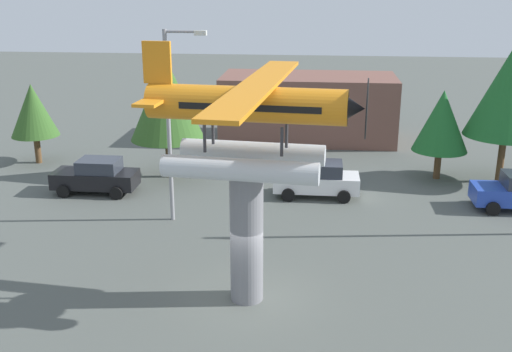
# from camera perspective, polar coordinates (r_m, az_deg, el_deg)

# --- Properties ---
(ground_plane) EXTENTS (140.00, 140.00, 0.00)m
(ground_plane) POSITION_cam_1_polar(r_m,az_deg,el_deg) (21.04, -0.86, -11.39)
(ground_plane) COLOR #515651
(display_pedestal) EXTENTS (1.10, 1.10, 4.53)m
(display_pedestal) POSITION_cam_1_polar(r_m,az_deg,el_deg) (20.02, -0.89, -5.73)
(display_pedestal) COLOR slate
(display_pedestal) RESTS_ON ground
(floatplane_monument) EXTENTS (7.00, 10.46, 4.00)m
(floatplane_monument) POSITION_cam_1_polar(r_m,az_deg,el_deg) (18.76, -0.55, 5.32)
(floatplane_monument) COLOR silver
(floatplane_monument) RESTS_ON display_pedestal
(car_near_black) EXTENTS (4.20, 2.02, 1.76)m
(car_near_black) POSITION_cam_1_polar(r_m,az_deg,el_deg) (31.63, -14.77, 0.01)
(car_near_black) COLOR black
(car_near_black) RESTS_ON ground
(car_mid_white) EXTENTS (4.20, 2.02, 1.76)m
(car_mid_white) POSITION_cam_1_polar(r_m,az_deg,el_deg) (30.24, 5.81, -0.30)
(car_mid_white) COLOR white
(car_mid_white) RESTS_ON ground
(streetlight_primary) EXTENTS (1.84, 0.28, 8.40)m
(streetlight_primary) POSITION_cam_1_polar(r_m,az_deg,el_deg) (26.25, -7.86, 5.77)
(streetlight_primary) COLOR gray
(streetlight_primary) RESTS_ON ground
(storefront_building) EXTENTS (11.45, 5.38, 4.29)m
(storefront_building) POSITION_cam_1_polar(r_m,az_deg,el_deg) (41.03, 4.91, 6.43)
(storefront_building) COLOR brown
(storefront_building) RESTS_ON ground
(tree_west) EXTENTS (2.72, 2.72, 4.67)m
(tree_west) POSITION_cam_1_polar(r_m,az_deg,el_deg) (37.39, -20.21, 5.80)
(tree_west) COLOR brown
(tree_west) RESTS_ON ground
(tree_east) EXTENTS (3.95, 3.95, 6.53)m
(tree_east) POSITION_cam_1_polar(r_m,az_deg,el_deg) (32.60, -8.42, 7.20)
(tree_east) COLOR brown
(tree_east) RESTS_ON ground
(tree_center_back) EXTENTS (2.93, 2.93, 4.83)m
(tree_center_back) POSITION_cam_1_polar(r_m,az_deg,el_deg) (33.67, 17.05, 4.96)
(tree_center_back) COLOR brown
(tree_center_back) RESTS_ON ground
(tree_far_east) EXTENTS (4.24, 4.24, 7.24)m
(tree_far_east) POSITION_cam_1_polar(r_m,az_deg,el_deg) (33.94, 22.74, 7.36)
(tree_far_east) COLOR brown
(tree_far_east) RESTS_ON ground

